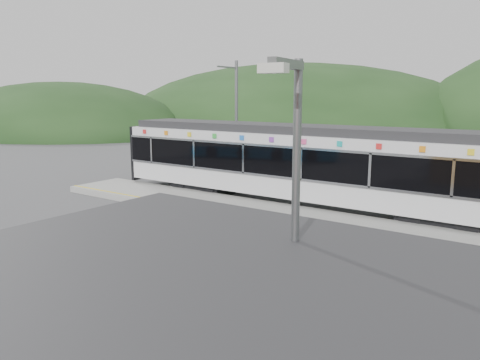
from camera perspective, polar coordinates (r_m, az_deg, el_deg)
The scene contains 7 objects.
ground at distance 16.40m, azimuth 1.83°, elevation -7.81°, with size 120.00×120.00×0.00m, color #4C4C4F.
hills at distance 19.14m, azimuth 26.97°, elevation -6.30°, with size 146.00×149.00×26.00m.
platform at distance 19.09m, azimuth 7.34°, elevation -4.81°, with size 26.00×3.20×0.30m, color #9E9E99.
yellow_line at distance 17.95m, azimuth 5.39°, elevation -5.24°, with size 26.00×0.10×0.01m, color yellow.
train at distance 21.57m, azimuth 8.19°, elevation 2.10°, with size 20.44×3.01×3.74m.
catenary_mast_west at distance 26.66m, azimuth -0.49°, elevation 7.17°, with size 0.18×1.80×7.00m.
lamp_post at distance 6.73m, azimuth 6.28°, elevation -4.82°, with size 0.37×1.01×5.58m.
Camera 1 is at (8.61, -13.00, 5.08)m, focal length 35.00 mm.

